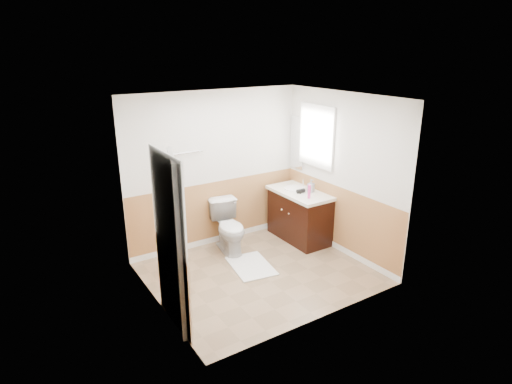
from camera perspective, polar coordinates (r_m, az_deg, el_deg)
floor at (r=6.31m, az=0.47°, el=-10.73°), size 3.00×3.00×0.00m
ceiling at (r=5.52m, az=0.53°, el=12.47°), size 3.00×3.00×0.00m
wall_back at (r=6.87m, az=-5.43°, el=3.02°), size 3.00×0.00×3.00m
wall_front at (r=4.83m, az=8.96°, el=-4.07°), size 3.00×0.00×3.00m
wall_left at (r=5.18m, az=-13.56°, el=-2.76°), size 0.00×3.00×3.00m
wall_right at (r=6.70m, az=11.33°, el=2.30°), size 0.00×3.00×3.00m
wainscot_back at (r=7.10m, az=-5.20°, el=-2.84°), size 3.00×0.00×3.00m
wainscot_front at (r=5.17m, az=8.45°, el=-11.71°), size 3.00×0.00×3.00m
wainscot_left at (r=5.50m, az=-12.85°, el=-10.04°), size 0.00×2.60×2.60m
wainscot_right at (r=6.93m, az=10.87°, el=-3.66°), size 0.00×2.60×2.60m
toilet at (r=6.80m, az=-3.57°, el=-4.71°), size 0.57×0.85×0.80m
bath_mat at (r=6.47m, az=-0.66°, el=-9.83°), size 0.67×0.88×0.02m
vanity_cabinet at (r=7.24m, az=5.80°, el=-3.27°), size 0.55×1.10×0.80m
vanity_knob_left at (r=6.94m, az=4.40°, el=-2.89°), size 0.03×0.03×0.03m
vanity_knob_right at (r=7.09m, az=3.43°, el=-2.39°), size 0.03×0.03×0.03m
countertop at (r=7.09m, az=5.85°, el=-0.10°), size 0.60×1.15×0.05m
sink_basin at (r=7.19m, az=5.19°, el=0.50°), size 0.36×0.36×0.02m
faucet at (r=7.28m, az=6.32°, el=1.19°), size 0.02×0.02×0.14m
lotion_bottle at (r=6.74m, az=7.09°, el=0.05°), size 0.05×0.05×0.22m
soap_dispenser at (r=7.04m, az=7.33°, el=0.82°), size 0.13×0.13×0.21m
hair_dryer_body at (r=6.99m, az=5.98°, el=0.14°), size 0.14×0.07×0.07m
hair_dryer_handle at (r=6.96m, az=5.91°, el=-0.19°), size 0.03×0.03×0.07m
mirror_panel at (r=7.41m, az=5.47°, el=6.56°), size 0.02×0.35×0.90m
window_frame at (r=6.98m, az=8.08°, el=7.38°), size 0.04×0.80×1.00m
window_glass at (r=6.99m, az=8.18°, el=7.39°), size 0.01×0.70×0.90m
door at (r=4.91m, az=-10.48°, el=-6.69°), size 0.29×0.78×2.04m
door_frame at (r=4.88m, az=-11.31°, el=-6.77°), size 0.02×0.92×2.10m
door_knob at (r=5.24m, az=-11.22°, el=-5.90°), size 0.06×0.06×0.06m
towel_bar at (r=6.52m, az=-9.62°, el=5.14°), size 0.62×0.02×0.02m
tp_holder_bar at (r=6.94m, az=-5.75°, el=-1.62°), size 0.14×0.02×0.02m
tp_roll at (r=6.94m, az=-5.75°, el=-1.62°), size 0.10×0.11×0.11m
tp_sheet at (r=6.98m, az=-5.72°, el=-2.46°), size 0.10×0.01×0.16m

